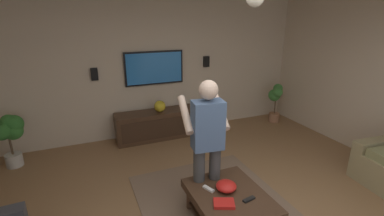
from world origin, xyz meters
TOP-DOWN VIEW (x-y plane):
  - wall_back_tv at (3.21, 0.00)m, footprint 0.10×6.23m
  - area_rug at (0.45, 0.04)m, footprint 2.41×1.80m
  - coffee_table at (0.25, 0.04)m, footprint 1.00×0.80m
  - media_console at (2.88, 0.08)m, footprint 0.45×1.70m
  - tv at (3.12, 0.08)m, footprint 0.05×1.14m
  - person_standing at (0.64, 0.14)m, footprint 0.58×0.59m
  - potted_plant_tall at (2.73, 2.54)m, footprint 0.40×0.42m
  - potted_plant_short at (2.71, -2.56)m, footprint 0.39×0.37m
  - bowl at (0.33, 0.03)m, footprint 0.24×0.24m
  - remote_white at (0.42, 0.22)m, footprint 0.16×0.10m
  - remote_black at (0.08, -0.10)m, footprint 0.07×0.16m
  - book at (0.11, 0.18)m, footprint 0.23×0.27m
  - vase_round at (2.84, 0.08)m, footprint 0.22×0.22m
  - wall_speaker_left at (3.13, -1.03)m, footprint 0.06×0.12m
  - wall_speaker_right at (3.13, 1.18)m, footprint 0.06×0.12m

SIDE VIEW (x-z plane):
  - area_rug at x=0.45m, z-range 0.00..0.01m
  - media_console at x=2.88m, z-range 0.00..0.55m
  - coffee_table at x=0.25m, z-range 0.10..0.50m
  - remote_white at x=0.42m, z-range 0.40..0.42m
  - remote_black at x=0.08m, z-range 0.40..0.42m
  - book at x=0.11m, z-range 0.40..0.44m
  - bowl at x=0.33m, z-range 0.40..0.51m
  - potted_plant_short at x=2.71m, z-range 0.12..0.98m
  - potted_plant_tall at x=2.73m, z-range 0.15..1.00m
  - vase_round at x=2.84m, z-range 0.55..0.77m
  - person_standing at x=0.64m, z-range 0.11..1.75m
  - wall_speaker_right at x=3.13m, z-range 1.21..1.43m
  - tv at x=3.12m, z-range 1.03..1.67m
  - wall_speaker_left at x=3.13m, z-range 1.30..1.52m
  - wall_back_tv at x=3.21m, z-range 0.00..2.85m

